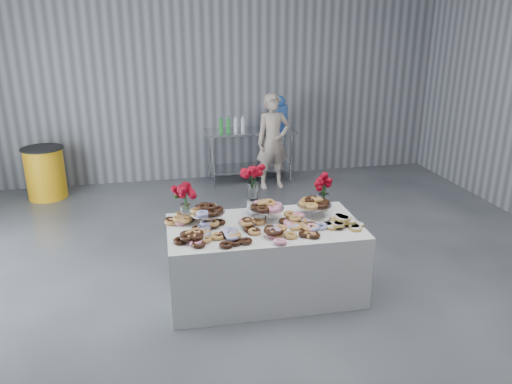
# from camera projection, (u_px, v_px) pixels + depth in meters

# --- Properties ---
(ground) EXTENTS (9.00, 9.00, 0.00)m
(ground) POSITION_uv_depth(u_px,v_px,m) (273.00, 319.00, 4.71)
(ground) COLOR #35383D
(ground) RESTS_ON ground
(room_walls) EXTENTS (8.04, 9.04, 4.02)m
(room_walls) POSITION_uv_depth(u_px,v_px,m) (241.00, 24.00, 3.84)
(room_walls) COLOR gray
(room_walls) RESTS_ON ground
(display_table) EXTENTS (1.92, 1.05, 0.75)m
(display_table) POSITION_uv_depth(u_px,v_px,m) (264.00, 260.00, 5.04)
(display_table) COLOR white
(display_table) RESTS_ON ground
(prep_table) EXTENTS (1.50, 0.60, 0.90)m
(prep_table) POSITION_uv_depth(u_px,v_px,m) (250.00, 146.00, 8.40)
(prep_table) COLOR silver
(prep_table) RESTS_ON ground
(donut_mounds) EXTENTS (1.82, 0.84, 0.09)m
(donut_mounds) POSITION_uv_depth(u_px,v_px,m) (266.00, 223.00, 4.85)
(donut_mounds) COLOR gold
(donut_mounds) RESTS_ON display_table
(cake_stand_left) EXTENTS (0.36, 0.36, 0.17)m
(cake_stand_left) POSITION_uv_depth(u_px,v_px,m) (207.00, 211.00, 4.90)
(cake_stand_left) COLOR silver
(cake_stand_left) RESTS_ON display_table
(cake_stand_mid) EXTENTS (0.36, 0.36, 0.17)m
(cake_stand_mid) POSITION_uv_depth(u_px,v_px,m) (266.00, 207.00, 5.01)
(cake_stand_mid) COLOR silver
(cake_stand_mid) RESTS_ON display_table
(cake_stand_right) EXTENTS (0.36, 0.36, 0.17)m
(cake_stand_right) POSITION_uv_depth(u_px,v_px,m) (314.00, 203.00, 5.10)
(cake_stand_right) COLOR silver
(cake_stand_right) RESTS_ON display_table
(danish_pile) EXTENTS (0.48, 0.48, 0.11)m
(danish_pile) POSITION_uv_depth(u_px,v_px,m) (342.00, 221.00, 4.89)
(danish_pile) COLOR silver
(danish_pile) RESTS_ON display_table
(bouquet_left) EXTENTS (0.26, 0.26, 0.42)m
(bouquet_left) POSITION_uv_depth(u_px,v_px,m) (185.00, 194.00, 4.91)
(bouquet_left) COLOR white
(bouquet_left) RESTS_ON display_table
(bouquet_right) EXTENTS (0.26, 0.26, 0.42)m
(bouquet_right) POSITION_uv_depth(u_px,v_px,m) (324.00, 183.00, 5.21)
(bouquet_right) COLOR white
(bouquet_right) RESTS_ON display_table
(bouquet_center) EXTENTS (0.26, 0.26, 0.57)m
(bouquet_center) POSITION_uv_depth(u_px,v_px,m) (253.00, 178.00, 5.10)
(bouquet_center) COLOR silver
(bouquet_center) RESTS_ON display_table
(water_jug) EXTENTS (0.28, 0.28, 0.55)m
(water_jug) POSITION_uv_depth(u_px,v_px,m) (279.00, 114.00, 8.32)
(water_jug) COLOR #4682EE
(water_jug) RESTS_ON prep_table
(drink_bottles) EXTENTS (0.54, 0.08, 0.27)m
(drink_bottles) POSITION_uv_depth(u_px,v_px,m) (232.00, 124.00, 8.11)
(drink_bottles) COLOR #268C33
(drink_bottles) RESTS_ON prep_table
(person) EXTENTS (0.60, 0.43, 1.55)m
(person) POSITION_uv_depth(u_px,v_px,m) (273.00, 141.00, 8.08)
(person) COLOR #CC8C93
(person) RESTS_ON ground
(trash_barrel) EXTENTS (0.63, 0.63, 0.80)m
(trash_barrel) POSITION_uv_depth(u_px,v_px,m) (45.00, 173.00, 7.71)
(trash_barrel) COLOR #E9A513
(trash_barrel) RESTS_ON ground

